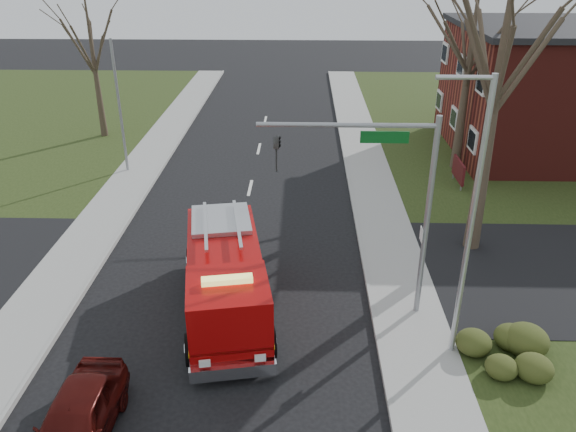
{
  "coord_description": "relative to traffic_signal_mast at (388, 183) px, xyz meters",
  "views": [
    {
      "loc": [
        2.65,
        -14.07,
        11.2
      ],
      "look_at": [
        2.12,
        4.74,
        2.0
      ],
      "focal_mm": 35.0,
      "sensor_mm": 36.0,
      "label": 1
    }
  ],
  "objects": [
    {
      "name": "bare_tree_far",
      "position": [
        5.79,
        13.5,
        1.78
      ],
      "size": [
        5.25,
        5.25,
        10.5
      ],
      "color": "#362920",
      "rests_on": "ground"
    },
    {
      "name": "parked_car_maroon",
      "position": [
        -8.01,
        -5.62,
        -4.01
      ],
      "size": [
        1.7,
        4.11,
        1.39
      ],
      "primitive_type": "imported",
      "rotation": [
        0.0,
        0.0,
        -0.01
      ],
      "color": "#440D0A",
      "rests_on": "ground"
    },
    {
      "name": "sidewalk_right",
      "position": [
        0.99,
        -1.5,
        -4.63
      ],
      "size": [
        2.4,
        80.0,
        0.15
      ],
      "primitive_type": "cube",
      "color": "#9C9C96",
      "rests_on": "ground"
    },
    {
      "name": "sidewalk_left",
      "position": [
        -11.41,
        -1.5,
        -4.63
      ],
      "size": [
        2.4,
        80.0,
        0.15
      ],
      "primitive_type": "cube",
      "color": "#9C9C96",
      "rests_on": "ground"
    },
    {
      "name": "ground",
      "position": [
        -5.21,
        -1.5,
        -4.71
      ],
      "size": [
        120.0,
        120.0,
        0.0
      ],
      "primitive_type": "plane",
      "color": "black",
      "rests_on": "ground"
    },
    {
      "name": "streetlight_pole",
      "position": [
        1.93,
        -2.0,
        -0.16
      ],
      "size": [
        1.48,
        0.16,
        8.4
      ],
      "color": "#B7BABF",
      "rests_on": "ground"
    },
    {
      "name": "health_center_sign",
      "position": [
        5.29,
        11.0,
        -3.83
      ],
      "size": [
        0.12,
        2.0,
        1.4
      ],
      "color": "#491114",
      "rests_on": "ground"
    },
    {
      "name": "traffic_signal_mast",
      "position": [
        0.0,
        0.0,
        0.0
      ],
      "size": [
        5.29,
        0.18,
        6.8
      ],
      "color": "gray",
      "rests_on": "ground"
    },
    {
      "name": "hedge_corner",
      "position": [
        3.79,
        -2.5,
        -4.13
      ],
      "size": [
        2.8,
        2.0,
        0.9
      ],
      "primitive_type": "ellipsoid",
      "color": "#2F3915",
      "rests_on": "lawn_right"
    },
    {
      "name": "utility_pole_far",
      "position": [
        -12.01,
        12.5,
        -1.21
      ],
      "size": [
        0.14,
        0.14,
        7.0
      ],
      "primitive_type": "cylinder",
      "color": "gray",
      "rests_on": "ground"
    },
    {
      "name": "bare_tree_left",
      "position": [
        -15.21,
        18.5,
        0.86
      ],
      "size": [
        4.5,
        4.5,
        9.0
      ],
      "color": "#362920",
      "rests_on": "ground"
    },
    {
      "name": "bare_tree_near",
      "position": [
        4.29,
        4.5,
        2.71
      ],
      "size": [
        6.0,
        6.0,
        12.0
      ],
      "color": "#362920",
      "rests_on": "ground"
    },
    {
      "name": "fire_engine",
      "position": [
        -5.02,
        -0.2,
        -3.44
      ],
      "size": [
        3.67,
        7.28,
        2.81
      ],
      "rotation": [
        0.0,
        0.0,
        0.18
      ],
      "color": "#9C0707",
      "rests_on": "ground"
    }
  ]
}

